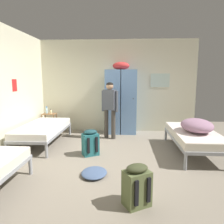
{
  "coord_description": "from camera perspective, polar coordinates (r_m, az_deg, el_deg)",
  "views": [
    {
      "loc": [
        0.25,
        -3.88,
        1.61
      ],
      "look_at": [
        0.0,
        0.26,
        0.95
      ],
      "focal_mm": 34.03,
      "sensor_mm": 36.0,
      "label": 1
    }
  ],
  "objects": [
    {
      "name": "shelf_unit",
      "position": [
        6.64,
        -16.43,
        -2.3
      ],
      "size": [
        0.38,
        0.3,
        0.57
      ],
      "color": "brown",
      "rests_on": "ground_plane"
    },
    {
      "name": "backpack_olive",
      "position": [
        2.87,
        6.55,
        -19.09
      ],
      "size": [
        0.4,
        0.41,
        0.55
      ],
      "color": "#566038",
      "rests_on": "ground_plane"
    },
    {
      "name": "bedding_heap",
      "position": [
        4.82,
        21.82,
        -3.36
      ],
      "size": [
        0.64,
        0.83,
        0.28
      ],
      "color": "gray",
      "rests_on": "bed_right"
    },
    {
      "name": "locker_bank",
      "position": [
        6.22,
        2.38,
        3.13
      ],
      "size": [
        0.9,
        0.55,
        2.07
      ],
      "color": "#6B93C6",
      "rests_on": "ground_plane"
    },
    {
      "name": "ground_plane",
      "position": [
        4.21,
        -0.22,
        -13.44
      ],
      "size": [
        8.26,
        8.26,
        0.0
      ],
      "primitive_type": "plane",
      "color": "gray"
    },
    {
      "name": "bed_right",
      "position": [
        4.95,
        21.13,
        -5.96
      ],
      "size": [
        0.9,
        1.9,
        0.49
      ],
      "color": "gray",
      "rests_on": "ground_plane"
    },
    {
      "name": "person_traveler",
      "position": [
        5.63,
        -0.6,
        1.89
      ],
      "size": [
        0.45,
        0.3,
        1.51
      ],
      "color": "#3D3833",
      "rests_on": "ground_plane"
    },
    {
      "name": "clothes_pile_denim",
      "position": [
        3.72,
        -4.82,
        -15.95
      ],
      "size": [
        0.43,
        0.51,
        0.09
      ],
      "color": "#42567A",
      "rests_on": "ground_plane"
    },
    {
      "name": "backpack_teal",
      "position": [
        4.55,
        -5.87,
        -8.26
      ],
      "size": [
        0.4,
        0.41,
        0.55
      ],
      "color": "#23666B",
      "rests_on": "ground_plane"
    },
    {
      "name": "lotion_bottle",
      "position": [
        6.53,
        -16.09,
        0.09
      ],
      "size": [
        0.05,
        0.05,
        0.14
      ],
      "color": "beige",
      "rests_on": "shelf_unit"
    },
    {
      "name": "bed_left_rear",
      "position": [
        5.5,
        -18.05,
        -4.33
      ],
      "size": [
        0.9,
        1.9,
        0.49
      ],
      "color": "gray",
      "rests_on": "ground_plane"
    },
    {
      "name": "room_backdrop",
      "position": [
        5.34,
        -12.53,
        6.3
      ],
      "size": [
        4.72,
        5.22,
        2.75
      ],
      "color": "beige",
      "rests_on": "ground_plane"
    },
    {
      "name": "water_bottle",
      "position": [
        6.63,
        -17.15,
        0.45
      ],
      "size": [
        0.06,
        0.06,
        0.21
      ],
      "color": "#B2DBEA",
      "rests_on": "shelf_unit"
    }
  ]
}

